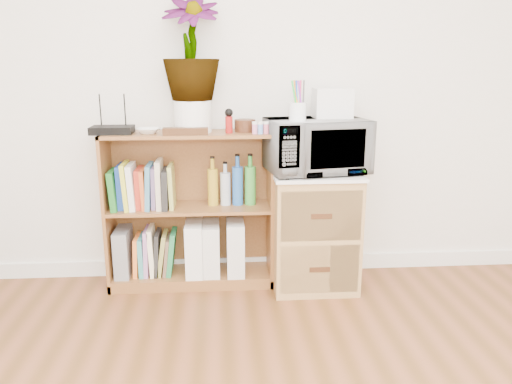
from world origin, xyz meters
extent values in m
cube|color=white|center=(0.00, 2.24, 0.05)|extent=(4.00, 0.02, 0.10)
cube|color=brown|center=(-0.35, 2.10, 0.47)|extent=(1.00, 0.30, 0.95)
cube|color=#9E7542|center=(0.40, 2.02, 0.35)|extent=(0.50, 0.45, 0.70)
imported|color=white|center=(0.40, 2.02, 0.88)|extent=(0.62, 0.47, 0.31)
cylinder|color=white|center=(0.27, 1.92, 1.08)|extent=(0.09, 0.09, 0.10)
cube|color=silver|center=(0.50, 2.09, 1.12)|extent=(0.22, 0.18, 0.17)
cube|color=black|center=(-0.78, 2.08, 0.97)|extent=(0.24, 0.16, 0.04)
imported|color=white|center=(-0.57, 2.07, 0.97)|extent=(0.13, 0.13, 0.03)
cylinder|color=white|center=(-0.32, 2.12, 1.04)|extent=(0.22, 0.22, 0.19)
imported|color=#356E2C|center=(-0.32, 2.12, 1.43)|extent=(0.33, 0.33, 0.58)
cube|color=#39200F|center=(-0.36, 2.00, 0.97)|extent=(0.25, 0.06, 0.04)
cylinder|color=maroon|center=(-0.11, 2.06, 1.00)|extent=(0.04, 0.04, 0.10)
cylinder|color=#331A0E|center=(-0.01, 2.11, 0.99)|extent=(0.12, 0.12, 0.07)
cube|color=pink|center=(0.07, 2.01, 0.98)|extent=(0.12, 0.04, 0.06)
cube|color=gray|center=(-0.77, 2.10, 0.22)|extent=(0.09, 0.23, 0.29)
cube|color=white|center=(-0.33, 2.09, 0.24)|extent=(0.10, 0.26, 0.33)
cube|color=silver|center=(-0.23, 2.09, 0.23)|extent=(0.10, 0.26, 0.32)
cube|color=silver|center=(-0.08, 2.09, 0.24)|extent=(0.11, 0.27, 0.33)
cube|color=#1C6B24|center=(-0.79, 2.10, 0.62)|extent=(0.05, 0.20, 0.24)
cube|color=#1A3EA1|center=(-0.75, 2.10, 0.63)|extent=(0.04, 0.20, 0.26)
cube|color=#CDD231|center=(-0.72, 2.10, 0.64)|extent=(0.04, 0.20, 0.28)
cube|color=silver|center=(-0.69, 2.10, 0.63)|extent=(0.05, 0.20, 0.27)
cube|color=red|center=(-0.65, 2.10, 0.62)|extent=(0.03, 0.20, 0.24)
cube|color=#D25625|center=(-0.62, 2.10, 0.62)|extent=(0.03, 0.20, 0.24)
cube|color=teal|center=(-0.59, 2.10, 0.63)|extent=(0.04, 0.20, 0.27)
cube|color=slate|center=(-0.56, 2.10, 0.62)|extent=(0.03, 0.20, 0.25)
cube|color=beige|center=(-0.53, 2.10, 0.65)|extent=(0.03, 0.20, 0.29)
cube|color=black|center=(-0.49, 2.10, 0.62)|extent=(0.04, 0.20, 0.24)
cube|color=#B2B553|center=(-0.46, 2.10, 0.63)|extent=(0.03, 0.20, 0.26)
cylinder|color=#B59221|center=(-0.21, 2.10, 0.65)|extent=(0.06, 0.06, 0.29)
cylinder|color=#AEB8C5|center=(-0.13, 2.10, 0.63)|extent=(0.06, 0.06, 0.26)
cylinder|color=#255EB0|center=(-0.06, 2.10, 0.65)|extent=(0.07, 0.07, 0.30)
cylinder|color=green|center=(0.02, 2.10, 0.65)|extent=(0.07, 0.07, 0.30)
cube|color=orange|center=(-0.69, 2.10, 0.19)|extent=(0.04, 0.19, 0.25)
cube|color=teal|center=(-0.66, 2.10, 0.19)|extent=(0.03, 0.19, 0.24)
cube|color=#A46FA7|center=(-0.62, 2.10, 0.22)|extent=(0.03, 0.19, 0.29)
cube|color=#FFF0C6|center=(-0.59, 2.10, 0.22)|extent=(0.04, 0.19, 0.30)
cube|color=#262626|center=(-0.56, 2.10, 0.20)|extent=(0.04, 0.19, 0.27)
cube|color=olive|center=(-0.53, 2.10, 0.20)|extent=(0.07, 0.19, 0.26)
cube|color=brown|center=(-0.50, 2.10, 0.19)|extent=(0.05, 0.19, 0.24)
cube|color=#207B43|center=(-0.47, 2.10, 0.21)|extent=(0.06, 0.19, 0.27)
camera|label=1|loc=(-0.16, -0.84, 1.34)|focal=35.00mm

